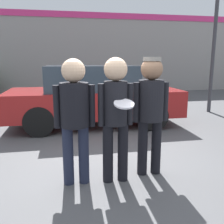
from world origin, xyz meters
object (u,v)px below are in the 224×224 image
person_middle_with_frisbee (116,109)px  person_right (151,105)px  person_left (75,110)px  parked_car_near (93,96)px

person_middle_with_frisbee → person_right: size_ratio=1.00×
person_left → parked_car_near: 3.32m
person_middle_with_frisbee → person_left: bearing=176.0°
person_left → parked_car_near: (0.64, 3.25, -0.27)m
person_middle_with_frisbee → person_right: bearing=13.8°
person_middle_with_frisbee → parked_car_near: size_ratio=0.40×
person_middle_with_frisbee → person_right: 0.58m
person_left → person_right: size_ratio=0.99×
person_middle_with_frisbee → parked_car_near: person_middle_with_frisbee is taller
person_left → parked_car_near: bearing=78.8°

